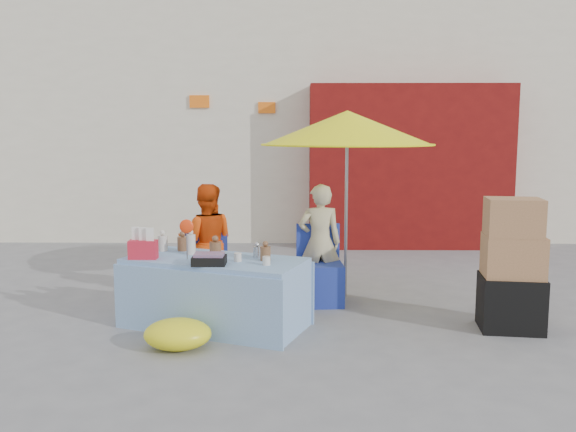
{
  "coord_description": "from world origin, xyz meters",
  "views": [
    {
      "loc": [
        0.37,
        -5.59,
        1.85
      ],
      "look_at": [
        0.29,
        0.6,
        1.0
      ],
      "focal_mm": 38.0,
      "sensor_mm": 36.0,
      "label": 1
    }
  ],
  "objects_px": {
    "chair_left": "(205,280)",
    "chair_right": "(320,280)",
    "vendor_orange": "(206,242)",
    "umbrella": "(347,129)",
    "market_table": "(215,291)",
    "box_stack": "(512,270)",
    "vendor_beige": "(320,243)"
  },
  "relations": [
    {
      "from": "market_table",
      "to": "box_stack",
      "type": "height_order",
      "value": "box_stack"
    },
    {
      "from": "market_table",
      "to": "umbrella",
      "type": "xyz_separation_m",
      "value": [
        1.34,
        1.08,
        1.55
      ]
    },
    {
      "from": "box_stack",
      "to": "vendor_beige",
      "type": "bearing_deg",
      "value": 150.4
    },
    {
      "from": "chair_left",
      "to": "chair_right",
      "type": "xyz_separation_m",
      "value": [
        1.25,
        0.0,
        0.0
      ]
    },
    {
      "from": "vendor_orange",
      "to": "umbrella",
      "type": "xyz_separation_m",
      "value": [
        1.55,
        0.15,
        1.24
      ]
    },
    {
      "from": "market_table",
      "to": "umbrella",
      "type": "bearing_deg",
      "value": 59.92
    },
    {
      "from": "chair_left",
      "to": "chair_right",
      "type": "bearing_deg",
      "value": -4.34
    },
    {
      "from": "chair_left",
      "to": "box_stack",
      "type": "distance_m",
      "value": 3.15
    },
    {
      "from": "vendor_beige",
      "to": "box_stack",
      "type": "xyz_separation_m",
      "value": [
        1.76,
        -1.0,
        -0.07
      ]
    },
    {
      "from": "chair_left",
      "to": "umbrella",
      "type": "height_order",
      "value": "umbrella"
    },
    {
      "from": "chair_right",
      "to": "box_stack",
      "type": "bearing_deg",
      "value": -30.51
    },
    {
      "from": "umbrella",
      "to": "box_stack",
      "type": "distance_m",
      "value": 2.28
    },
    {
      "from": "box_stack",
      "to": "chair_left",
      "type": "bearing_deg",
      "value": 163.95
    },
    {
      "from": "chair_left",
      "to": "vendor_beige",
      "type": "xyz_separation_m",
      "value": [
        1.25,
        0.13,
        0.39
      ]
    },
    {
      "from": "vendor_orange",
      "to": "box_stack",
      "type": "xyz_separation_m",
      "value": [
        3.01,
        -1.0,
        -0.07
      ]
    },
    {
      "from": "market_table",
      "to": "box_stack",
      "type": "bearing_deg",
      "value": 19.61
    },
    {
      "from": "market_table",
      "to": "vendor_orange",
      "type": "bearing_deg",
      "value": 123.7
    },
    {
      "from": "market_table",
      "to": "umbrella",
      "type": "distance_m",
      "value": 2.32
    },
    {
      "from": "umbrella",
      "to": "chair_right",
      "type": "bearing_deg",
      "value": -136.66
    },
    {
      "from": "market_table",
      "to": "chair_right",
      "type": "relative_size",
      "value": 2.24
    },
    {
      "from": "market_table",
      "to": "umbrella",
      "type": "relative_size",
      "value": 0.91
    },
    {
      "from": "vendor_orange",
      "to": "umbrella",
      "type": "bearing_deg",
      "value": -178.81
    },
    {
      "from": "vendor_beige",
      "to": "chair_left",
      "type": "bearing_deg",
      "value": 1.79
    },
    {
      "from": "box_stack",
      "to": "umbrella",
      "type": "bearing_deg",
      "value": 141.79
    },
    {
      "from": "chair_right",
      "to": "vendor_orange",
      "type": "distance_m",
      "value": 1.32
    },
    {
      "from": "vendor_beige",
      "to": "box_stack",
      "type": "height_order",
      "value": "vendor_beige"
    },
    {
      "from": "box_stack",
      "to": "vendor_orange",
      "type": "bearing_deg",
      "value": 161.62
    },
    {
      "from": "vendor_orange",
      "to": "umbrella",
      "type": "relative_size",
      "value": 0.62
    },
    {
      "from": "market_table",
      "to": "vendor_orange",
      "type": "height_order",
      "value": "vendor_orange"
    },
    {
      "from": "chair_right",
      "to": "box_stack",
      "type": "relative_size",
      "value": 0.68
    },
    {
      "from": "vendor_orange",
      "to": "vendor_beige",
      "type": "xyz_separation_m",
      "value": [
        1.25,
        0.0,
        0.0
      ]
    },
    {
      "from": "vendor_orange",
      "to": "box_stack",
      "type": "bearing_deg",
      "value": 157.28
    }
  ]
}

